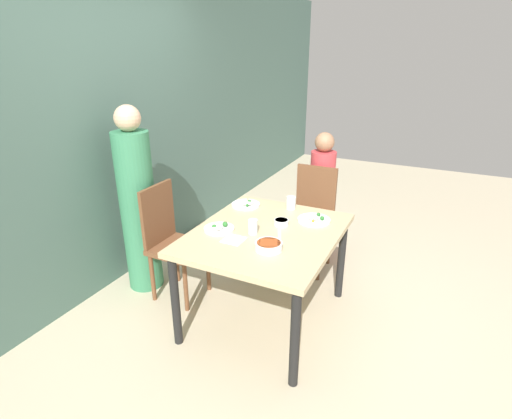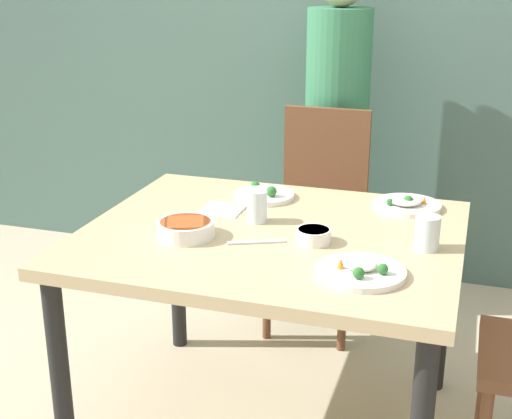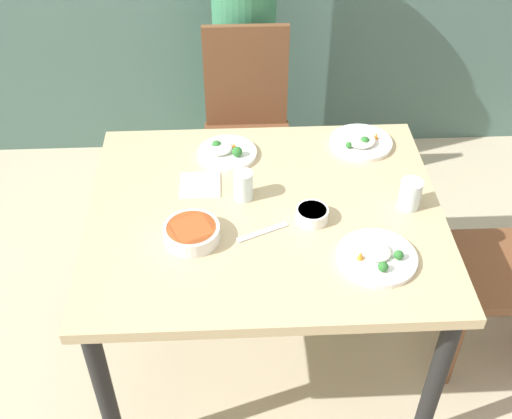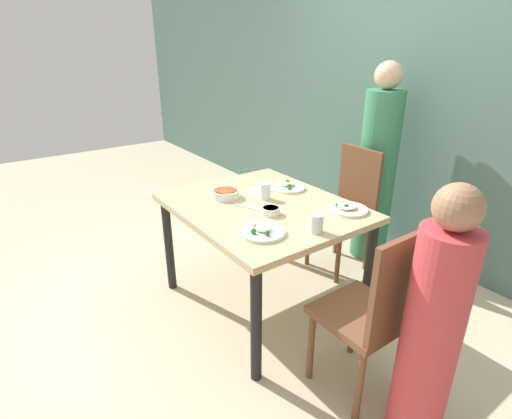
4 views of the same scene
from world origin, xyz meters
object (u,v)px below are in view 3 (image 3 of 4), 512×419
Objects in this scene: person_adult at (244,51)px; plate_rice_adult at (361,142)px; chair_adult_spot at (247,127)px; bowl_curry at (192,233)px; glass_water_tall at (243,185)px.

person_adult is 0.90m from plate_rice_adult.
person_adult reaches higher than chair_adult_spot.
glass_water_tall reaches higher than bowl_curry.
bowl_curry is at bearing -142.04° from plate_rice_adult.
bowl_curry is 0.79m from plate_rice_adult.
bowl_curry is 1.70× the size of glass_water_tall.
plate_rice_adult is at bearing -62.33° from person_adult.
chair_adult_spot is at bearing 87.08° from glass_water_tall.
glass_water_tall reaches higher than plate_rice_adult.
glass_water_tall is at bearing -92.92° from chair_adult_spot.
person_adult is 8.71× the size of bowl_curry.
chair_adult_spot is 9.06× the size of glass_water_tall.
chair_adult_spot is at bearing -90.00° from person_adult.
chair_adult_spot is at bearing 130.90° from plate_rice_adult.
glass_water_tall is (-0.46, -0.29, 0.04)m from plate_rice_adult.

